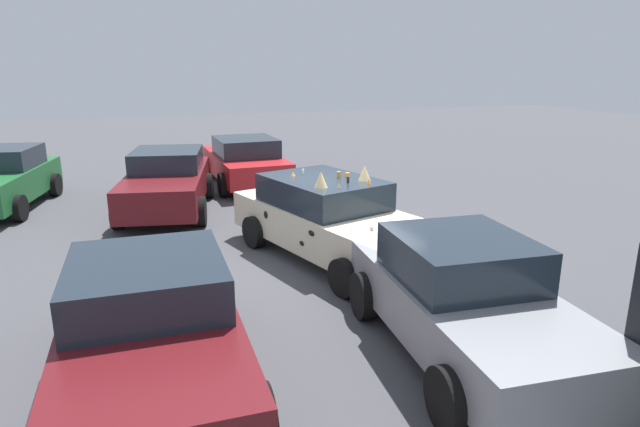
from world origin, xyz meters
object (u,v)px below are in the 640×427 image
at_px(parked_sedan_row_back_far, 245,161).
at_px(art_car_decorated, 332,219).
at_px(parked_sedan_near_right, 0,180).
at_px(parked_sedan_near_left, 464,299).
at_px(parked_sedan_behind_left, 151,327).
at_px(parked_sedan_behind_right, 167,182).

bearing_deg(parked_sedan_row_back_far, art_car_decorated, -179.49).
height_order(art_car_decorated, parked_sedan_near_right, art_car_decorated).
relative_size(parked_sedan_near_left, parked_sedan_behind_left, 0.96).
bearing_deg(parked_sedan_near_right, parked_sedan_row_back_far, 107.28).
bearing_deg(parked_sedan_near_left, parked_sedan_row_back_far, -172.40).
bearing_deg(art_car_decorated, parked_sedan_row_back_far, 165.77).
bearing_deg(parked_sedan_row_back_far, parked_sedan_near_left, -178.57).
bearing_deg(parked_sedan_row_back_far, parked_sedan_behind_left, 161.20).
bearing_deg(parked_sedan_near_right, art_car_decorated, 58.45).
bearing_deg(parked_sedan_near_right, parked_sedan_behind_left, 30.15).
xyz_separation_m(parked_sedan_near_left, parked_sedan_near_right, (9.89, 6.85, -0.00)).
height_order(parked_sedan_row_back_far, parked_sedan_near_right, parked_sedan_near_right).
distance_m(art_car_decorated, parked_sedan_behind_right, 5.15).
relative_size(parked_sedan_behind_left, parked_sedan_behind_right, 0.96).
bearing_deg(parked_sedan_row_back_far, parked_sedan_near_right, 94.41).
distance_m(art_car_decorated, parked_sedan_row_back_far, 6.75).
distance_m(art_car_decorated, parked_sedan_behind_left, 4.71).
relative_size(art_car_decorated, parked_sedan_behind_right, 1.09).
relative_size(art_car_decorated, parked_sedan_near_right, 1.16).
distance_m(parked_sedan_near_left, parked_sedan_near_right, 12.03).
relative_size(parked_sedan_near_left, parked_sedan_row_back_far, 0.99).
relative_size(parked_sedan_row_back_far, parked_sedan_near_right, 1.00).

